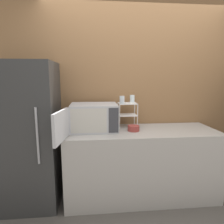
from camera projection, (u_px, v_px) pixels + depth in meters
ground_plane at (147, 211)px, 2.33m from camera, size 12.00×12.00×0.00m
wall_back at (136, 94)px, 2.82m from camera, size 8.00×0.06×2.60m
counter at (141, 163)px, 2.59m from camera, size 1.90×0.69×0.88m
microwave at (93, 118)px, 2.46m from camera, size 0.68×0.86×0.33m
dish_rack at (127, 110)px, 2.65m from camera, size 0.24×0.20×0.32m
glass_front_left at (122, 100)px, 2.56m from camera, size 0.06×0.06×0.10m
glass_back_right at (132, 99)px, 2.69m from camera, size 0.06×0.06×0.10m
bowl at (134, 128)px, 2.47m from camera, size 0.14×0.14×0.07m
refrigerator at (26, 135)px, 2.38m from camera, size 0.74×0.71×1.72m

